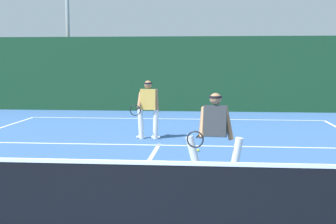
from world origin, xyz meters
TOP-DOWN VIEW (x-y plane):
  - court_line_baseline_far at (0.00, 11.65)m, footprint 10.93×0.10m
  - court_line_service at (0.00, 6.22)m, footprint 8.91×0.10m
  - court_line_centre at (0.00, 3.20)m, footprint 0.10×6.40m
  - tennis_net at (0.00, 0.00)m, footprint 11.97×0.09m
  - player_near at (1.40, 2.82)m, footprint 1.07×0.83m
  - player_far at (-0.40, 7.19)m, footprint 0.75×0.89m
  - tennis_ball at (1.04, 5.48)m, footprint 0.07×0.07m
  - back_fence_windscreen at (0.00, 14.34)m, footprint 19.05×0.12m

SIDE VIEW (x-z plane):
  - court_line_baseline_far at x=0.00m, z-range 0.00..0.01m
  - court_line_service at x=0.00m, z-range 0.00..0.01m
  - court_line_centre at x=0.00m, z-range 0.00..0.01m
  - tennis_ball at x=1.04m, z-range 0.00..0.07m
  - tennis_net at x=0.00m, z-range -0.06..1.05m
  - player_near at x=1.40m, z-range 0.08..1.68m
  - player_far at x=-0.40m, z-range 0.08..1.71m
  - back_fence_windscreen at x=0.00m, z-range 0.00..3.19m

